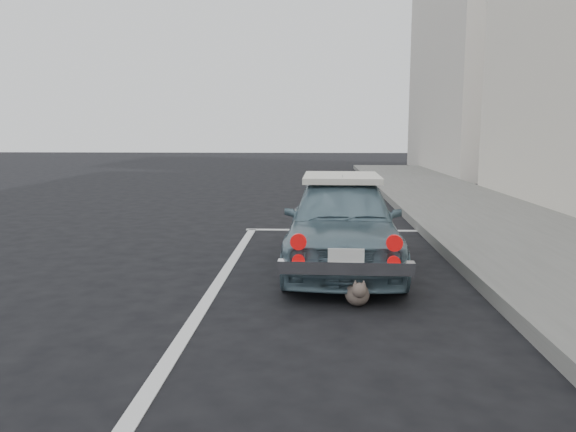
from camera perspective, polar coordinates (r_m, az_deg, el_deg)
name	(u,v)px	position (r m, az deg, el deg)	size (l,w,h in m)	color
building_far	(477,69)	(23.56, 18.63, 13.99)	(3.50, 10.00, 8.00)	beige
pline_front	(337,230)	(9.25, 5.01, -1.45)	(3.00, 0.12, 0.01)	silver
pline_side	(215,288)	(5.92, -7.44, -7.27)	(0.12, 7.00, 0.01)	silver
retro_coupe	(342,221)	(6.70, 5.48, -0.47)	(1.38, 3.30, 1.11)	slate
cat	(357,292)	(5.33, 7.07, -7.65)	(0.25, 0.53, 0.28)	brown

